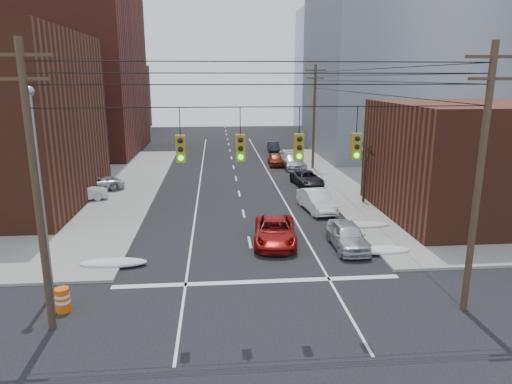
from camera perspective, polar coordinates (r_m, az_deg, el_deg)
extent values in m
plane|color=black|center=(16.98, 2.45, -20.50)|extent=(160.00, 160.00, 0.00)
cube|color=maroon|center=(65.89, -25.90, 17.41)|extent=(24.00, 20.00, 30.00)
cube|color=#532618|center=(91.16, -20.78, 10.90)|extent=(22.00, 18.00, 12.00)
cube|color=gray|center=(62.66, 18.10, 16.04)|extent=(22.00, 20.00, 25.00)
cube|color=gray|center=(87.77, 12.51, 14.65)|extent=(20.00, 18.00, 22.00)
cube|color=#532618|center=(36.32, 28.32, 3.47)|extent=(16.00, 12.00, 8.00)
cylinder|color=#473323|center=(18.56, -25.72, -0.20)|extent=(0.28, 0.28, 11.00)
cube|color=#473323|center=(18.11, -27.41, 15.00)|extent=(2.20, 0.12, 0.12)
cube|color=#473323|center=(18.09, -27.12, 12.48)|extent=(1.80, 0.12, 0.12)
cylinder|color=#473323|center=(20.23, 26.04, 0.85)|extent=(0.28, 0.28, 11.00)
cube|color=#473323|center=(19.82, 27.61, 14.77)|extent=(2.20, 0.12, 0.12)
cube|color=#473323|center=(19.81, 27.34, 12.47)|extent=(1.80, 0.12, 0.12)
cylinder|color=#473323|center=(49.14, 7.27, 9.15)|extent=(0.28, 0.28, 11.00)
cube|color=#473323|center=(48.97, 7.46, 14.86)|extent=(2.20, 0.12, 0.12)
cube|color=#473323|center=(48.97, 7.43, 13.93)|extent=(1.80, 0.12, 0.12)
cylinder|color=black|center=(16.99, 1.42, 10.59)|extent=(17.00, 0.04, 0.04)
cylinder|color=black|center=(16.97, -9.52, 8.71)|extent=(0.03, 0.03, 1.00)
cube|color=olive|center=(17.09, -9.38, 5.37)|extent=(0.35, 0.30, 1.00)
sphere|color=black|center=(16.87, -9.46, 6.36)|extent=(0.20, 0.20, 0.20)
sphere|color=black|center=(16.92, -9.42, 5.28)|extent=(0.20, 0.20, 0.20)
sphere|color=#0CE526|center=(16.97, -9.38, 4.22)|extent=(0.20, 0.20, 0.20)
cylinder|color=black|center=(16.94, -1.99, 8.88)|extent=(0.03, 0.03, 1.00)
cube|color=olive|center=(17.06, -1.96, 5.54)|extent=(0.35, 0.30, 1.00)
sphere|color=black|center=(16.85, -1.94, 6.53)|extent=(0.20, 0.20, 0.20)
sphere|color=black|center=(16.89, -1.93, 5.45)|extent=(0.20, 0.20, 0.20)
sphere|color=#0CE526|center=(16.95, -1.92, 4.38)|extent=(0.20, 0.20, 0.20)
cylinder|color=black|center=(17.20, 5.44, 8.91)|extent=(0.03, 0.03, 1.00)
cube|color=olive|center=(17.32, 5.36, 5.61)|extent=(0.35, 0.30, 1.00)
sphere|color=black|center=(17.11, 5.49, 6.59)|extent=(0.20, 0.20, 0.20)
sphere|color=black|center=(17.15, 5.46, 5.53)|extent=(0.20, 0.20, 0.20)
sphere|color=#0CE526|center=(17.20, 5.44, 4.48)|extent=(0.20, 0.20, 0.20)
cylinder|color=black|center=(17.73, 12.53, 8.80)|extent=(0.03, 0.03, 1.00)
cube|color=olive|center=(17.85, 12.36, 5.60)|extent=(0.35, 0.30, 1.00)
sphere|color=black|center=(17.64, 12.58, 6.54)|extent=(0.20, 0.20, 0.20)
sphere|color=black|center=(17.69, 12.52, 5.52)|extent=(0.20, 0.20, 0.20)
sphere|color=#0CE526|center=(17.73, 12.47, 4.49)|extent=(0.20, 0.20, 0.20)
cylinder|color=gray|center=(21.86, -25.22, -0.87)|extent=(0.18, 0.18, 9.00)
sphere|color=gray|center=(21.26, -26.53, 11.21)|extent=(0.44, 0.44, 0.44)
cylinder|color=black|center=(36.61, 13.39, 1.26)|extent=(0.20, 0.20, 3.50)
cylinder|color=black|center=(36.42, 14.11, 4.88)|extent=(0.27, 0.82, 1.19)
cylinder|color=black|center=(36.78, 13.66, 5.12)|extent=(1.17, 0.54, 1.38)
cylinder|color=black|center=(36.73, 12.61, 5.22)|extent=(1.44, 1.00, 1.48)
cylinder|color=black|center=(36.11, 12.97, 4.87)|extent=(0.17, 0.84, 1.19)
cylinder|color=black|center=(35.64, 13.13, 4.88)|extent=(0.82, 0.99, 1.40)
cylinder|color=black|center=(35.39, 14.14, 4.81)|extent=(1.74, 0.21, 1.43)
cylinder|color=black|center=(36.08, 14.21, 4.79)|extent=(0.48, 0.73, 1.20)
ellipsoid|color=silver|center=(25.32, -17.39, -8.45)|extent=(3.50, 1.08, 0.42)
ellipsoid|color=silver|center=(26.84, 15.70, -7.02)|extent=(3.00, 1.08, 0.42)
ellipsoid|color=silver|center=(30.84, 12.80, -4.07)|extent=(4.00, 1.08, 0.42)
imported|color=maroon|center=(27.34, 2.39, -4.92)|extent=(3.01, 5.53, 1.47)
imported|color=silver|center=(27.03, 11.36, -5.37)|extent=(1.82, 4.47, 1.52)
imported|color=white|center=(34.13, 7.57, -1.08)|extent=(2.27, 4.91, 1.56)
imported|color=black|center=(42.14, 6.41, 1.69)|extent=(2.72, 4.95, 1.31)
imported|color=#B1B1B6|center=(50.03, 4.58, 3.85)|extent=(2.59, 5.54, 1.56)
imported|color=maroon|center=(51.67, 2.48, 4.10)|extent=(1.78, 4.11, 1.38)
imported|color=black|center=(61.44, 2.18, 5.67)|extent=(1.53, 4.05, 1.32)
imported|color=silver|center=(38.70, -20.96, -0.06)|extent=(4.17, 2.50, 1.30)
imported|color=silver|center=(41.73, -19.51, 1.11)|extent=(5.53, 4.07, 1.40)
imported|color=black|center=(42.58, -27.53, 0.52)|extent=(5.00, 3.51, 1.35)
imported|color=#A1A1A6|center=(47.00, -24.21, 2.14)|extent=(4.70, 2.46, 1.52)
cylinder|color=#E8570C|center=(21.41, -23.00, -12.31)|extent=(0.73, 0.73, 1.05)
cylinder|color=white|center=(21.32, -23.06, -11.80)|extent=(0.74, 0.74, 0.13)
cylinder|color=white|center=(21.43, -22.99, -12.43)|extent=(0.74, 0.74, 0.13)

